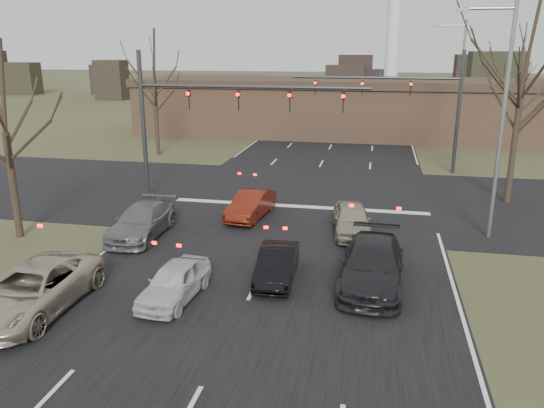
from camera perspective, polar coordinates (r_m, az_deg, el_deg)
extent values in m
plane|color=#394323|center=(16.33, -4.26, -13.28)|extent=(360.00, 360.00, 0.00)
cube|color=black|center=(74.18, 8.43, 10.01)|extent=(14.00, 300.00, 0.02)
cube|color=black|center=(30.01, 3.42, 0.80)|extent=(200.00, 14.00, 0.02)
cube|color=#886249|center=(51.99, 9.33, 9.83)|extent=(42.00, 10.00, 4.60)
cube|color=#38281E|center=(51.76, 9.47, 12.74)|extent=(42.40, 10.40, 0.70)
cylinder|color=silver|center=(133.94, 13.06, 19.85)|extent=(3.20, 3.20, 34.00)
cylinder|color=#383A3D|center=(29.68, -13.65, 8.06)|extent=(0.24, 0.24, 8.00)
cylinder|color=#383A3D|center=(27.47, -2.26, 12.48)|extent=(12.00, 0.18, 0.18)
imported|color=black|center=(28.49, -8.89, 11.03)|extent=(0.16, 0.20, 1.00)
imported|color=black|center=(27.69, -3.61, 11.04)|extent=(0.16, 0.20, 1.00)
imported|color=black|center=(27.12, 1.95, 10.95)|extent=(0.16, 0.20, 1.00)
imported|color=black|center=(26.82, 7.67, 10.76)|extent=(0.16, 0.20, 1.00)
cylinder|color=#383A3D|center=(37.20, 19.40, 9.21)|extent=(0.24, 0.24, 8.00)
cylinder|color=#383A3D|center=(36.68, 10.99, 13.20)|extent=(11.00, 0.18, 0.18)
imported|color=black|center=(36.77, 14.68, 11.88)|extent=(0.16, 0.20, 1.00)
imported|color=black|center=(36.74, 9.67, 12.17)|extent=(0.16, 0.20, 1.00)
imported|color=black|center=(36.98, 4.69, 12.37)|extent=(0.16, 0.20, 1.00)
cylinder|color=gray|center=(24.36, 23.50, 7.81)|extent=(0.18, 0.18, 10.00)
cylinder|color=gray|center=(24.02, 22.35, 18.90)|extent=(2.00, 0.12, 0.12)
cube|color=gray|center=(23.87, 19.85, 19.04)|extent=(0.50, 0.25, 0.15)
cylinder|color=gray|center=(41.12, 19.52, 11.21)|extent=(0.18, 0.18, 10.00)
cylinder|color=gray|center=(40.91, 18.71, 17.74)|extent=(2.00, 0.12, 0.12)
cube|color=gray|center=(40.81, 17.24, 17.79)|extent=(0.50, 0.25, 0.15)
cylinder|color=black|center=(30.85, 24.59, 5.77)|extent=(0.32, 0.32, 6.33)
cylinder|color=black|center=(25.64, -26.08, 1.78)|extent=(0.32, 0.32, 4.68)
cylinder|color=black|center=(42.54, -12.32, 8.67)|extent=(0.32, 0.32, 5.23)
cylinder|color=black|center=(50.18, 24.35, 8.58)|extent=(0.32, 0.32, 4.95)
imported|color=#B6AA93|center=(18.59, -24.34, -8.38)|extent=(2.49, 5.38, 1.49)
imported|color=silver|center=(18.08, -10.45, -8.25)|extent=(1.73, 3.73, 1.24)
imported|color=black|center=(19.22, 0.53, -6.48)|extent=(1.46, 3.71, 1.20)
imported|color=black|center=(19.06, 10.73, -6.46)|extent=(2.32, 5.34, 1.53)
imported|color=slate|center=(24.24, -13.81, -1.81)|extent=(2.10, 4.84, 1.39)
imported|color=#5F190D|center=(26.14, -2.30, -0.09)|extent=(1.85, 4.12, 1.31)
imported|color=#A69C86|center=(24.07, 8.59, -1.64)|extent=(2.17, 4.26, 1.39)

